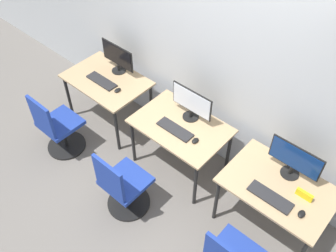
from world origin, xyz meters
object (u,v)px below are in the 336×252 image
at_px(monitor_center, 192,103).
at_px(monitor_right, 295,160).
at_px(office_chair_left, 58,129).
at_px(keyboard_center, 175,129).
at_px(mouse_center, 195,141).
at_px(mouse_right, 302,214).
at_px(mouse_left, 118,90).
at_px(monitor_left, 118,57).
at_px(office_chair_center, 123,188).
at_px(keyboard_right, 270,197).
at_px(keyboard_left, 102,81).

xyz_separation_m(monitor_center, monitor_right, (1.22, 0.03, 0.00)).
distance_m(office_chair_left, keyboard_center, 1.49).
height_order(keyboard_center, monitor_right, monitor_right).
xyz_separation_m(mouse_center, mouse_right, (1.25, -0.06, 0.00)).
distance_m(mouse_left, monitor_right, 2.18).
distance_m(monitor_left, office_chair_center, 1.66).
distance_m(monitor_center, mouse_center, 0.42).
relative_size(monitor_right, keyboard_right, 1.22).
relative_size(keyboard_right, mouse_right, 4.74).
xyz_separation_m(keyboard_center, mouse_center, (0.27, 0.01, 0.01)).
xyz_separation_m(monitor_left, keyboard_left, (0.00, -0.29, -0.20)).
bearing_deg(monitor_left, office_chair_left, -93.74).
bearing_deg(keyboard_right, mouse_right, 4.61).
relative_size(monitor_left, keyboard_left, 1.22).
height_order(monitor_center, keyboard_right, monitor_center).
bearing_deg(mouse_left, office_chair_left, -115.89).
distance_m(keyboard_center, keyboard_right, 1.22).
xyz_separation_m(office_chair_left, office_chair_center, (1.21, -0.07, 0.00)).
xyz_separation_m(office_chair_left, mouse_center, (1.55, 0.69, 0.35)).
bearing_deg(monitor_right, mouse_center, -163.37).
xyz_separation_m(mouse_left, mouse_center, (1.21, -0.02, 0.00)).
bearing_deg(office_chair_center, office_chair_left, 176.64).
distance_m(mouse_left, mouse_center, 1.21).
relative_size(monitor_left, office_chair_left, 0.58).
xyz_separation_m(office_chair_left, keyboard_right, (2.50, 0.61, 0.35)).
xyz_separation_m(monitor_left, monitor_right, (2.44, -0.02, 0.00)).
bearing_deg(keyboard_right, keyboard_center, 176.59).
height_order(monitor_left, office_chair_center, monitor_left).
distance_m(keyboard_left, mouse_left, 0.28).
height_order(keyboard_center, mouse_center, mouse_center).
height_order(mouse_left, keyboard_center, mouse_left).
height_order(office_chair_left, mouse_right, office_chair_left).
bearing_deg(keyboard_left, keyboard_center, -1.21).
height_order(office_chair_left, mouse_center, office_chair_left).
xyz_separation_m(mouse_left, office_chair_left, (-0.35, -0.71, -0.35)).
bearing_deg(mouse_right, mouse_left, 178.12).
bearing_deg(office_chair_center, keyboard_left, 145.85).
bearing_deg(mouse_center, keyboard_right, -5.13).
relative_size(monitor_center, keyboard_center, 1.22).
distance_m(keyboard_center, office_chair_center, 0.83).
bearing_deg(keyboard_left, mouse_left, 1.42).
bearing_deg(monitor_center, mouse_right, -11.84).
bearing_deg(mouse_right, monitor_center, 168.16).
bearing_deg(monitor_center, office_chair_left, -143.49).
height_order(monitor_left, mouse_left, monitor_left).
relative_size(monitor_center, monitor_right, 1.00).
xyz_separation_m(keyboard_right, mouse_right, (0.30, 0.02, 0.01)).
bearing_deg(mouse_center, office_chair_center, -114.20).
distance_m(mouse_left, office_chair_center, 1.22).
distance_m(monitor_left, office_chair_left, 1.14).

